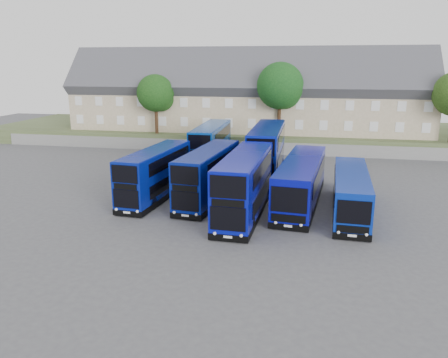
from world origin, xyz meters
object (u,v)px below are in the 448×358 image
Objects in this scene: coach_east_a at (301,182)px; tree_west at (157,95)px; dd_front_left at (156,175)px; dd_front_mid at (208,176)px; tree_mid at (281,88)px.

tree_west reaches higher than coach_east_a.
dd_front_left is 0.97× the size of dd_front_mid.
tree_mid is (4.24, 21.69, 6.02)m from dd_front_mid.
tree_west is at bearing 124.61° from dd_front_mid.
dd_front_mid is 0.80× the size of coach_east_a.
tree_west is 16.04m from tree_mid.
tree_west reaches higher than dd_front_left.
dd_front_mid is at bearing 9.10° from dd_front_left.
tree_mid is at bearing 73.69° from dd_front_left.
tree_west reaches higher than dd_front_mid.
dd_front_mid is at bearing -60.97° from tree_west.
tree_west is at bearing -178.21° from tree_mid.
dd_front_mid is 7.48m from coach_east_a.
dd_front_left is at bearing -170.49° from dd_front_mid.
coach_east_a is (11.87, 0.90, -0.24)m from dd_front_left.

